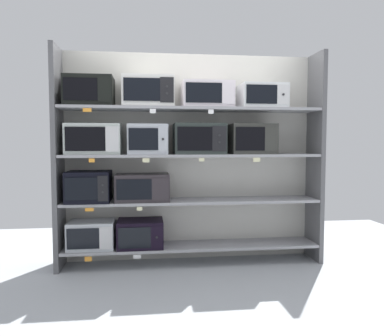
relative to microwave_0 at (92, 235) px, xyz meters
name	(u,v)px	position (x,y,z in m)	size (l,w,h in m)	color
ground	(206,301)	(1.10, -1.00, -0.37)	(6.81, 6.00, 0.02)	#B2B7BC
back_panel	(190,157)	(1.10, 0.23, 0.82)	(3.01, 0.04, 2.37)	beige
upright_left	(58,159)	(-0.34, 0.00, 0.82)	(0.05, 0.41, 2.37)	#5B5B5E
upright_right	(315,158)	(2.53, 0.00, 0.82)	(0.05, 0.41, 2.37)	#5B5B5E
shelf_0	(192,246)	(1.10, 0.00, -0.16)	(2.81, 0.41, 0.03)	#99999E
microwave_0	(92,235)	(0.00, 0.00, 0.00)	(0.49, 0.36, 0.29)	#B4BBC1
microwave_1	(140,233)	(0.53, 0.00, 0.00)	(0.49, 0.41, 0.29)	black
price_tag_0	(88,259)	(-0.01, -0.20, -0.21)	(0.07, 0.00, 0.05)	orange
price_tag_1	(137,257)	(0.49, -0.20, -0.20)	(0.08, 0.00, 0.04)	white
shelf_1	(192,201)	(1.10, 0.00, 0.35)	(2.81, 0.41, 0.03)	#99999E
microwave_2	(89,186)	(-0.02, 0.00, 0.53)	(0.46, 0.44, 0.33)	black
microwave_3	(142,187)	(0.55, 0.00, 0.51)	(0.58, 0.38, 0.29)	#2D272B
price_tag_2	(89,210)	(0.01, -0.20, 0.31)	(0.09, 0.00, 0.04)	orange
price_tag_3	(139,209)	(0.52, -0.20, 0.31)	(0.06, 0.00, 0.04)	beige
shelf_2	(192,155)	(1.10, 0.00, 0.86)	(2.81, 0.41, 0.03)	#99999E
microwave_4	(94,139)	(0.04, 0.00, 1.03)	(0.57, 0.35, 0.33)	#B4BEB7
microwave_5	(148,139)	(0.61, 0.00, 1.03)	(0.43, 0.40, 0.32)	#B0B5BE
microwave_6	(199,139)	(1.18, 0.00, 1.04)	(0.56, 0.43, 0.33)	#272F2C
microwave_7	(251,139)	(1.77, 0.00, 1.04)	(0.49, 0.40, 0.33)	#31322E
price_tag_4	(92,160)	(0.04, -0.20, 0.82)	(0.06, 0.00, 0.04)	orange
price_tag_5	(146,160)	(0.59, -0.20, 0.81)	(0.07, 0.00, 0.04)	beige
price_tag_6	(202,160)	(1.18, -0.20, 0.82)	(0.06, 0.00, 0.04)	beige
price_tag_7	(257,160)	(1.78, -0.20, 0.81)	(0.08, 0.00, 0.05)	beige
shelf_3	(192,109)	(1.10, 0.00, 1.36)	(2.81, 0.41, 0.03)	#99999E
microwave_8	(90,92)	(0.00, 0.00, 1.54)	(0.50, 0.39, 0.31)	black
microwave_9	(148,92)	(0.62, 0.00, 1.54)	(0.55, 0.41, 0.32)	silver
microwave_10	(207,95)	(1.27, 0.00, 1.52)	(0.55, 0.37, 0.28)	silver
microwave_11	(262,97)	(1.89, 0.00, 1.51)	(0.50, 0.41, 0.27)	silver
price_tag_8	(87,110)	(0.01, -0.20, 1.32)	(0.09, 0.00, 0.04)	orange
price_tag_9	(153,111)	(0.67, -0.20, 1.32)	(0.06, 0.00, 0.05)	white
price_tag_10	(211,112)	(1.27, -0.20, 1.32)	(0.06, 0.00, 0.05)	white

